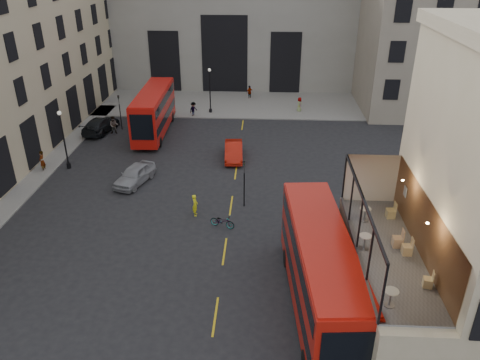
{
  "coord_description": "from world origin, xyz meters",
  "views": [
    {
      "loc": [
        0.35,
        -19.06,
        17.84
      ],
      "look_at": [
        -1.23,
        10.45,
        3.0
      ],
      "focal_mm": 35.0,
      "sensor_mm": 36.0,
      "label": 1
    }
  ],
  "objects_px": {
    "cafe_table_far": "(365,212)",
    "cafe_chair_a": "(428,282)",
    "cafe_table_mid": "(365,240)",
    "cafe_chair_d": "(391,213)",
    "traffic_light_near": "(244,178)",
    "bicycle": "(222,221)",
    "bus_near": "(320,269)",
    "cyclist": "(195,205)",
    "pedestrian_b": "(193,109)",
    "car_b": "(234,151)",
    "cafe_table_near": "(391,296)",
    "car_a": "(135,175)",
    "cafe_chair_b": "(407,249)",
    "pedestrian_a": "(114,125)",
    "traffic_light_far": "(120,108)",
    "pedestrian_d": "(299,105)",
    "pedestrian_e": "(42,161)",
    "street_lamp_b": "(210,93)",
    "car_c": "(101,125)",
    "pedestrian_c": "(250,92)",
    "cafe_chair_c": "(398,241)",
    "street_lamp_a": "(65,143)",
    "bus_far": "(154,110)"
  },
  "relations": [
    {
      "from": "pedestrian_e",
      "to": "cafe_table_near",
      "type": "height_order",
      "value": "cafe_table_near"
    },
    {
      "from": "cyclist",
      "to": "pedestrian_b",
      "type": "xyz_separation_m",
      "value": [
        -3.3,
        22.16,
        0.03
      ]
    },
    {
      "from": "traffic_light_near",
      "to": "street_lamp_b",
      "type": "relative_size",
      "value": 0.71
    },
    {
      "from": "traffic_light_far",
      "to": "cafe_chair_a",
      "type": "relative_size",
      "value": 4.79
    },
    {
      "from": "car_b",
      "to": "cyclist",
      "type": "bearing_deg",
      "value": -105.52
    },
    {
      "from": "car_b",
      "to": "cafe_table_near",
      "type": "bearing_deg",
      "value": -75.8
    },
    {
      "from": "bicycle",
      "to": "pedestrian_d",
      "type": "distance_m",
      "value": 27.06
    },
    {
      "from": "cafe_chair_d",
      "to": "traffic_light_near",
      "type": "bearing_deg",
      "value": 133.47
    },
    {
      "from": "traffic_light_near",
      "to": "car_a",
      "type": "bearing_deg",
      "value": 159.83
    },
    {
      "from": "street_lamp_b",
      "to": "cafe_chair_c",
      "type": "bearing_deg",
      "value": -68.76
    },
    {
      "from": "bus_near",
      "to": "cafe_chair_a",
      "type": "xyz_separation_m",
      "value": [
        4.11,
        -3.55,
        2.16
      ]
    },
    {
      "from": "bus_far",
      "to": "cafe_table_mid",
      "type": "height_order",
      "value": "cafe_table_mid"
    },
    {
      "from": "cyclist",
      "to": "pedestrian_d",
      "type": "relative_size",
      "value": 0.96
    },
    {
      "from": "pedestrian_a",
      "to": "cafe_chair_a",
      "type": "distance_m",
      "value": 37.46
    },
    {
      "from": "street_lamp_a",
      "to": "bus_near",
      "type": "xyz_separation_m",
      "value": [
        20.5,
        -17.04,
        0.29
      ]
    },
    {
      "from": "car_b",
      "to": "pedestrian_c",
      "type": "height_order",
      "value": "pedestrian_c"
    },
    {
      "from": "bus_near",
      "to": "cafe_table_far",
      "type": "height_order",
      "value": "cafe_table_far"
    },
    {
      "from": "car_b",
      "to": "pedestrian_e",
      "type": "height_order",
      "value": "pedestrian_e"
    },
    {
      "from": "pedestrian_e",
      "to": "pedestrian_a",
      "type": "bearing_deg",
      "value": 157.6
    },
    {
      "from": "pedestrian_b",
      "to": "pedestrian_d",
      "type": "bearing_deg",
      "value": -44.55
    },
    {
      "from": "street_lamp_a",
      "to": "cafe_chair_d",
      "type": "xyz_separation_m",
      "value": [
        24.36,
        -14.82,
        2.48
      ]
    },
    {
      "from": "pedestrian_b",
      "to": "cafe_chair_b",
      "type": "height_order",
      "value": "cafe_chair_b"
    },
    {
      "from": "bicycle",
      "to": "bus_near",
      "type": "bearing_deg",
      "value": -124.67
    },
    {
      "from": "street_lamp_b",
      "to": "cafe_chair_a",
      "type": "distance_m",
      "value": 39.12
    },
    {
      "from": "bus_far",
      "to": "pedestrian_b",
      "type": "xyz_separation_m",
      "value": [
        3.31,
        5.42,
        -1.69
      ]
    },
    {
      "from": "cyclist",
      "to": "pedestrian_e",
      "type": "distance_m",
      "value": 16.0
    },
    {
      "from": "cafe_chair_d",
      "to": "car_a",
      "type": "bearing_deg",
      "value": 145.28
    },
    {
      "from": "pedestrian_b",
      "to": "cafe_table_near",
      "type": "relative_size",
      "value": 2.28
    },
    {
      "from": "bus_near",
      "to": "car_a",
      "type": "relative_size",
      "value": 2.67
    },
    {
      "from": "traffic_light_near",
      "to": "pedestrian_b",
      "type": "height_order",
      "value": "traffic_light_near"
    },
    {
      "from": "car_c",
      "to": "cafe_chair_a",
      "type": "height_order",
      "value": "cafe_chair_a"
    },
    {
      "from": "car_b",
      "to": "cafe_table_near",
      "type": "relative_size",
      "value": 6.07
    },
    {
      "from": "cafe_table_mid",
      "to": "cafe_chair_d",
      "type": "bearing_deg",
      "value": 57.12
    },
    {
      "from": "pedestrian_b",
      "to": "bicycle",
      "type": "bearing_deg",
      "value": -132.85
    },
    {
      "from": "bus_near",
      "to": "pedestrian_e",
      "type": "height_order",
      "value": "bus_near"
    },
    {
      "from": "pedestrian_b",
      "to": "cafe_chair_a",
      "type": "bearing_deg",
      "value": -122.09
    },
    {
      "from": "bicycle",
      "to": "pedestrian_b",
      "type": "distance_m",
      "value": 24.31
    },
    {
      "from": "bus_near",
      "to": "cafe_chair_b",
      "type": "bearing_deg",
      "value": -16.97
    },
    {
      "from": "traffic_light_far",
      "to": "bus_near",
      "type": "height_order",
      "value": "bus_near"
    },
    {
      "from": "bus_near",
      "to": "cafe_chair_d",
      "type": "distance_m",
      "value": 4.97
    },
    {
      "from": "car_a",
      "to": "car_c",
      "type": "height_order",
      "value": "car_c"
    },
    {
      "from": "car_a",
      "to": "cafe_chair_a",
      "type": "height_order",
      "value": "cafe_chair_a"
    },
    {
      "from": "car_b",
      "to": "bicycle",
      "type": "xyz_separation_m",
      "value": [
        -0.01,
        -11.94,
        -0.29
      ]
    },
    {
      "from": "car_a",
      "to": "cyclist",
      "type": "relative_size",
      "value": 2.7
    },
    {
      "from": "cafe_table_far",
      "to": "cafe_chair_a",
      "type": "bearing_deg",
      "value": -72.09
    },
    {
      "from": "pedestrian_d",
      "to": "cafe_chair_b",
      "type": "relative_size",
      "value": 1.97
    },
    {
      "from": "traffic_light_near",
      "to": "pedestrian_a",
      "type": "bearing_deg",
      "value": 134.41
    },
    {
      "from": "traffic_light_far",
      "to": "car_a",
      "type": "relative_size",
      "value": 0.84
    },
    {
      "from": "bicycle",
      "to": "pedestrian_d",
      "type": "height_order",
      "value": "pedestrian_d"
    },
    {
      "from": "pedestrian_e",
      "to": "bus_near",
      "type": "bearing_deg",
      "value": 52.54
    }
  ]
}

